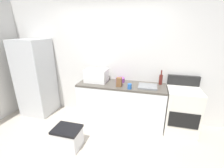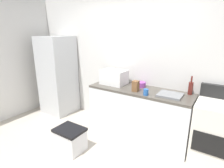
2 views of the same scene
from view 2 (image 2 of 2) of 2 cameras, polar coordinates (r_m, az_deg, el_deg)
ground_plane at (r=2.84m, az=-9.49°, el=-24.82°), size 6.00×6.00×0.00m
wall_back at (r=3.47m, az=7.03°, el=6.95°), size 5.00×0.10×2.60m
kitchen_counter at (r=3.30m, az=8.50°, el=-9.13°), size 1.80×0.60×0.90m
refrigerator at (r=4.33m, az=-16.96°, el=2.63°), size 0.68×0.66×1.77m
stove_oven at (r=3.07m, az=30.25°, el=-13.11°), size 0.60×0.61×1.10m
microwave at (r=3.38m, az=0.63°, el=2.22°), size 0.46×0.34×0.27m
sink_basin at (r=2.93m, az=18.12°, el=-3.33°), size 0.36×0.32×0.03m
wine_bottle at (r=3.08m, az=23.87°, el=-1.13°), size 0.07×0.07×0.30m
coffee_mug at (r=2.85m, az=10.79°, el=-2.56°), size 0.08×0.08×0.10m
knife_block at (r=3.00m, az=7.58°, el=-0.67°), size 0.10×0.10×0.18m
mixing_bowl at (r=3.26m, az=9.09°, el=-0.14°), size 0.19×0.19×0.09m
storage_bin at (r=3.09m, az=-13.24°, el=-16.80°), size 0.46×0.36×0.38m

